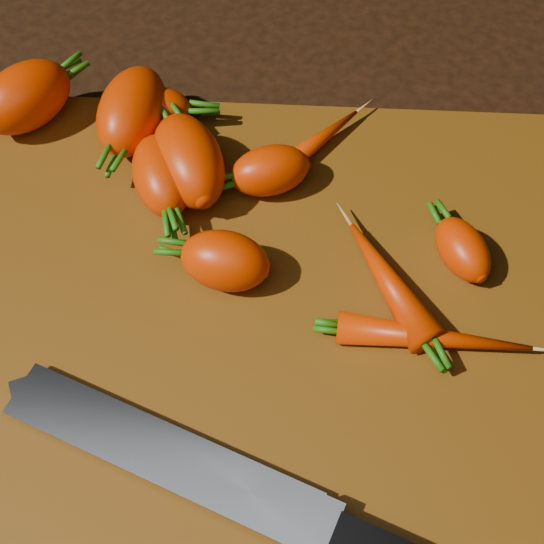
{
  "coord_description": "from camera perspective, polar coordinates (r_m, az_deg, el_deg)",
  "views": [
    {
      "loc": [
        0.02,
        -0.29,
        0.51
      ],
      "look_at": [
        0.0,
        0.01,
        0.03
      ],
      "focal_mm": 50.0,
      "sensor_mm": 36.0,
      "label": 1
    }
  ],
  "objects": [
    {
      "name": "ground",
      "position": [
        0.59,
        -0.05,
        -2.65
      ],
      "size": [
        2.0,
        2.0,
        0.01
      ],
      "primitive_type": "cube",
      "color": "black"
    },
    {
      "name": "cutting_board",
      "position": [
        0.58,
        -0.05,
        -2.11
      ],
      "size": [
        0.5,
        0.4,
        0.01
      ],
      "primitive_type": "cube",
      "color": "brown",
      "rests_on": "ground"
    },
    {
      "name": "carrot_0",
      "position": [
        0.7,
        -18.09,
        12.41
      ],
      "size": [
        0.1,
        0.1,
        0.06
      ],
      "primitive_type": "ellipsoid",
      "rotation": [
        0.0,
        0.0,
        0.85
      ],
      "color": "#C12A00",
      "rests_on": "cutting_board"
    },
    {
      "name": "carrot_1",
      "position": [
        0.56,
        -3.58,
        0.85
      ],
      "size": [
        0.08,
        0.06,
        0.05
      ],
      "primitive_type": "ellipsoid",
      "rotation": [
        0.0,
        0.0,
        2.94
      ],
      "color": "#C12A00",
      "rests_on": "cutting_board"
    },
    {
      "name": "carrot_2",
      "position": [
        0.62,
        -8.31,
        7.22
      ],
      "size": [
        0.07,
        0.09,
        0.05
      ],
      "primitive_type": "ellipsoid",
      "rotation": [
        0.0,
        0.0,
        -1.25
      ],
      "color": "#C12A00",
      "rests_on": "cutting_board"
    },
    {
      "name": "carrot_3",
      "position": [
        0.62,
        -6.31,
        8.34
      ],
      "size": [
        0.09,
        0.11,
        0.05
      ],
      "primitive_type": "ellipsoid",
      "rotation": [
        0.0,
        0.0,
        1.97
      ],
      "color": "#C12A00",
      "rests_on": "cutting_board"
    },
    {
      "name": "carrot_4",
      "position": [
        0.62,
        -0.15,
        7.65
      ],
      "size": [
        0.08,
        0.06,
        0.04
      ],
      "primitive_type": "ellipsoid",
      "rotation": [
        0.0,
        0.0,
        3.48
      ],
      "color": "#C12A00",
      "rests_on": "cutting_board"
    },
    {
      "name": "carrot_5",
      "position": [
        0.67,
        -8.65,
        12.03
      ],
      "size": [
        0.06,
        0.04,
        0.04
      ],
      "primitive_type": "ellipsoid",
      "rotation": [
        0.0,
        0.0,
        0.03
      ],
      "color": "#C12A00",
      "rests_on": "cutting_board"
    },
    {
      "name": "carrot_6",
      "position": [
        0.59,
        14.15,
        1.66
      ],
      "size": [
        0.06,
        0.07,
        0.03
      ],
      "primitive_type": "ellipsoid",
      "rotation": [
        0.0,
        0.0,
        2.01
      ],
      "color": "#C12A00",
      "rests_on": "cutting_board"
    },
    {
      "name": "carrot_7",
      "position": [
        0.65,
        3.43,
        9.79
      ],
      "size": [
        0.08,
        0.09,
        0.02
      ],
      "primitive_type": "ellipsoid",
      "rotation": [
        0.0,
        0.0,
        0.82
      ],
      "color": "#C12A00",
      "rests_on": "cutting_board"
    },
    {
      "name": "carrot_8",
      "position": [
        0.55,
        12.09,
        -4.87
      ],
      "size": [
        0.14,
        0.03,
        0.02
      ],
      "primitive_type": "ellipsoid",
      "rotation": [
        0.0,
        0.0,
        -0.07
      ],
      "color": "#C12A00",
      "rests_on": "cutting_board"
    },
    {
      "name": "carrot_9",
      "position": [
        0.57,
        8.74,
        -0.68
      ],
      "size": [
        0.08,
        0.11,
        0.03
      ],
      "primitive_type": "ellipsoid",
      "rotation": [
        0.0,
        0.0,
        2.07
      ],
      "color": "#C12A00",
      "rests_on": "cutting_board"
    },
    {
      "name": "carrot_10",
      "position": [
        0.66,
        -10.5,
        11.83
      ],
      "size": [
        0.07,
        0.1,
        0.05
      ],
      "primitive_type": "ellipsoid",
      "rotation": [
        0.0,
        0.0,
        4.56
      ],
      "color": "#C12A00",
      "rests_on": "cutting_board"
    },
    {
      "name": "knife",
      "position": [
        0.51,
        -6.25,
        -14.28
      ],
      "size": [
        0.35,
        0.16,
        0.02
      ],
      "rotation": [
        0.0,
        0.0,
        -0.37
      ],
      "color": "gray",
      "rests_on": "cutting_board"
    }
  ]
}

